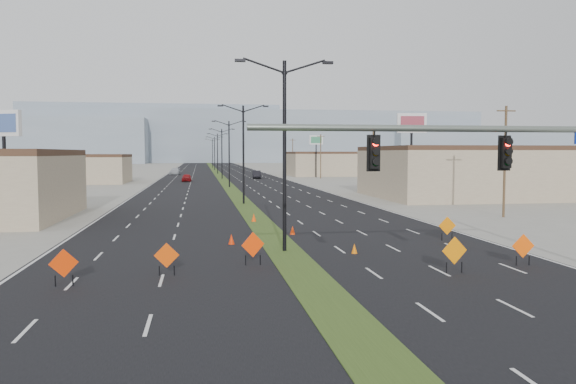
{
  "coord_description": "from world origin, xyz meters",
  "views": [
    {
      "loc": [
        -4.4,
        -17.12,
        5.23
      ],
      "look_at": [
        0.11,
        11.55,
        3.2
      ],
      "focal_mm": 35.0,
      "sensor_mm": 36.0,
      "label": 1
    }
  ],
  "objects": [
    {
      "name": "construction_sign_3",
      "position": [
        6.47,
        5.51,
        0.95
      ],
      "size": [
        1.2,
        0.2,
        1.61
      ],
      "rotation": [
        0.0,
        0.0,
        0.13
      ],
      "color": "orange",
      "rests_on": "ground"
    },
    {
      "name": "construction_sign_4",
      "position": [
        10.37,
        6.6,
        0.86
      ],
      "size": [
        1.11,
        0.05,
        1.48
      ],
      "rotation": [
        0.0,
        0.0,
        -0.0
      ],
      "color": "#FC5205",
      "rests_on": "ground"
    },
    {
      "name": "streetlight_6",
      "position": [
        0.0,
        180.0,
        5.42
      ],
      "size": [
        5.15,
        0.24,
        10.02
      ],
      "color": "black",
      "rests_on": "ground"
    },
    {
      "name": "car_far",
      "position": [
        -10.3,
        120.04,
        0.78
      ],
      "size": [
        2.67,
        5.57,
        1.57
      ],
      "primitive_type": "imported",
      "rotation": [
        0.0,
        0.0,
        -0.09
      ],
      "color": "silver",
      "rests_on": "ground"
    },
    {
      "name": "streetlight_2",
      "position": [
        0.0,
        68.0,
        5.42
      ],
      "size": [
        5.15,
        0.24,
        10.02
      ],
      "color": "black",
      "rests_on": "ground"
    },
    {
      "name": "pole_sign_east_far",
      "position": [
        20.22,
        100.64,
        7.27
      ],
      "size": [
        2.92,
        0.4,
        8.95
      ],
      "rotation": [
        0.0,
        0.0,
        0.0
      ],
      "color": "black",
      "rests_on": "ground"
    },
    {
      "name": "building_se_near",
      "position": [
        34.0,
        45.0,
        2.75
      ],
      "size": [
        36.0,
        18.0,
        5.5
      ],
      "primitive_type": "cube",
      "color": "tan",
      "rests_on": "ground"
    },
    {
      "name": "signal_mast",
      "position": [
        8.56,
        2.0,
        4.79
      ],
      "size": [
        16.3,
        0.6,
        8.0
      ],
      "color": "slate",
      "rests_on": "ground"
    },
    {
      "name": "streetlight_4",
      "position": [
        0.0,
        124.0,
        5.42
      ],
      "size": [
        5.15,
        0.24,
        10.02
      ],
      "color": "black",
      "rests_on": "ground"
    },
    {
      "name": "car_left",
      "position": [
        -6.78,
        86.29,
        0.7
      ],
      "size": [
        1.79,
        4.19,
        1.41
      ],
      "primitive_type": "imported",
      "rotation": [
        0.0,
        0.0,
        -0.03
      ],
      "color": "maroon",
      "rests_on": "ground"
    },
    {
      "name": "utility_pole_3",
      "position": [
        20.0,
        130.0,
        4.67
      ],
      "size": [
        1.6,
        0.2,
        9.0
      ],
      "color": "#4C3823",
      "rests_on": "ground"
    },
    {
      "name": "streetlight_5",
      "position": [
        0.0,
        152.0,
        5.42
      ],
      "size": [
        5.15,
        0.24,
        10.02
      ],
      "color": "black",
      "rests_on": "ground"
    },
    {
      "name": "construction_sign_2",
      "position": [
        -2.0,
        8.59,
        0.92
      ],
      "size": [
        1.1,
        0.49,
        1.56
      ],
      "rotation": [
        0.0,
        0.0,
        0.39
      ],
      "color": "#FF3A05",
      "rests_on": "ground"
    },
    {
      "name": "ground",
      "position": [
        0.0,
        0.0,
        0.0
      ],
      "size": [
        600.0,
        600.0,
        0.0
      ],
      "primitive_type": "plane",
      "color": "gray",
      "rests_on": "ground"
    },
    {
      "name": "mesa_center",
      "position": [
        40.0,
        300.0,
        14.0
      ],
      "size": [
        220.0,
        50.0,
        28.0
      ],
      "primitive_type": "cube",
      "color": "gray",
      "rests_on": "ground"
    },
    {
      "name": "pole_sign_west",
      "position": [
        -17.51,
        23.55,
        6.54
      ],
      "size": [
        2.58,
        1.32,
        8.12
      ],
      "rotation": [
        0.0,
        0.0,
        -0.39
      ],
      "color": "black",
      "rests_on": "ground"
    },
    {
      "name": "building_sw_far",
      "position": [
        -32.0,
        85.0,
        2.25
      ],
      "size": [
        30.0,
        14.0,
        4.5
      ],
      "primitive_type": "cube",
      "color": "tan",
      "rests_on": "ground"
    },
    {
      "name": "car_mid",
      "position": [
        7.05,
        97.11,
        0.79
      ],
      "size": [
        2.01,
        4.92,
        1.59
      ],
      "primitive_type": "imported",
      "rotation": [
        0.0,
        0.0,
        -0.07
      ],
      "color": "black",
      "rests_on": "ground"
    },
    {
      "name": "construction_sign_5",
      "position": [
        10.11,
        14.12,
        0.84
      ],
      "size": [
        1.09,
        0.06,
        1.45
      ],
      "rotation": [
        0.0,
        0.0,
        0.02
      ],
      "color": "orange",
      "rests_on": "ground"
    },
    {
      "name": "road_surface",
      "position": [
        0.0,
        100.0,
        0.0
      ],
      "size": [
        25.0,
        400.0,
        0.02
      ],
      "primitive_type": "cube",
      "color": "black",
      "rests_on": "ground"
    },
    {
      "name": "streetlight_3",
      "position": [
        0.0,
        96.0,
        5.42
      ],
      "size": [
        5.15,
        0.24,
        10.02
      ],
      "color": "black",
      "rests_on": "ground"
    },
    {
      "name": "building_se_far",
      "position": [
        38.0,
        110.0,
        2.5
      ],
      "size": [
        44.0,
        16.0,
        5.0
      ],
      "primitive_type": "cube",
      "color": "tan",
      "rests_on": "ground"
    },
    {
      "name": "streetlight_1",
      "position": [
        0.0,
        40.0,
        5.42
      ],
      "size": [
        5.15,
        0.24,
        10.02
      ],
      "color": "black",
      "rests_on": "ground"
    },
    {
      "name": "streetlight_0",
      "position": [
        0.0,
        12.0,
        5.42
      ],
      "size": [
        5.15,
        0.24,
        10.02
      ],
      "color": "black",
      "rests_on": "ground"
    },
    {
      "name": "utility_pole_2",
      "position": [
        20.0,
        95.0,
        4.67
      ],
      "size": [
        1.6,
        0.2,
        9.0
      ],
      "color": "#4C3823",
      "rests_on": "ground"
    },
    {
      "name": "utility_pole_1",
      "position": [
        20.0,
        60.0,
        4.67
      ],
      "size": [
        1.6,
        0.2,
        9.0
      ],
      "color": "#4C3823",
      "rests_on": "ground"
    },
    {
      "name": "construction_sign_0",
      "position": [
        -9.69,
        5.59,
        0.87
      ],
      "size": [
        1.05,
        0.46,
        1.5
      ],
      "rotation": [
        0.0,
        0.0,
        0.39
      ],
      "color": "red",
      "rests_on": "ground"
    },
    {
      "name": "mesa_east",
      "position": [
        180.0,
        290.0,
        9.0
      ],
      "size": [
        160.0,
        50.0,
        18.0
      ],
      "primitive_type": "cube",
      "color": "gray",
      "rests_on": "ground"
    },
    {
      "name": "mesa_backdrop",
      "position": [
        -30.0,
        320.0,
        16.0
      ],
      "size": [
        140.0,
        50.0,
        32.0
      ],
      "primitive_type": "cube",
      "color": "gray",
      "rests_on": "ground"
    },
    {
      "name": "utility_pole_0",
      "position": [
        20.0,
        25.0,
        4.67
      ],
      "size": [
        1.6,
        0.2,
        9.0
      ],
      "color": "#4C3823",
      "rests_on": "ground"
    },
    {
      "name": "median_strip",
      "position": [
        0.0,
        100.0,
        0.0
      ],
      "size": [
        2.0,
        400.0,
        0.04
      ],
      "primitive_type": "cube",
      "color": "#314819",
      "rests_on": "ground"
    },
    {
      "name": "pole_sign_east_near",
      "position": [
        17.32,
        38.5,
        7.59
      ],
      "size": [
        3.06,
        0.79,
        9.32
      ],
      "rotation": [
        0.0,
        0.0,
        -0.14
      ],
      "color": "black",
      "rests_on": "ground"
    },
    {
      "name": "cone_2",
      "position": [
        1.42,
        17.96,
        0.29
      ],
      "size": [
        0.35,
        0.35,
        0.58
      ],
      "primitive_type": "cone",
      "rotation": [
        0.0,
        0.0,
        0.01
      ],
      "color": "red",
      "rests_on": "ground"
    },
    {
      "name": "cone_3",
      "position": [
        -0.4,
        24.94,
        0.32
      ],
      "size": [
        0.44,
        0.44,
        0.64
      ],
      "primitive_type": "cone",
      "rotation": [
        0.0,
        0.0,
        -0.16
      ],
      "color": "#FF4305",
      "rests_on": "ground"
    },
    {
      "name": "cone_0",
      "position": [
        -2.66,
        14.71,
        0.31
      ],
      "size": [
        0.49,
        0.49,
        0.61
      ],
      "primitive_type": "cone",
      "rotation": [
        0.0,
        0.0,
        -0.44
      ],
      "color": "red",
      "rests_on": "ground"
    },
    {
      "name": "cone_1",
      "position": [
        3.48,
        10.8,
        0.27
      ],
      "size": [
        0.37,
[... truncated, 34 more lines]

